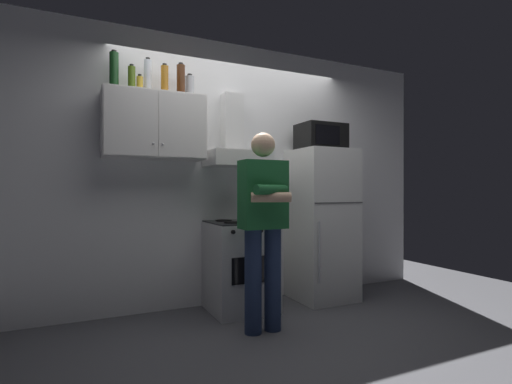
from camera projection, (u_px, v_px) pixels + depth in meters
name	position (u px, v px, depth m)	size (l,w,h in m)	color
ground_plane	(256.00, 317.00, 3.51)	(7.00, 7.00, 0.00)	#4C4C51
back_wall_tiled	(232.00, 173.00, 4.05)	(4.80, 0.10, 2.70)	white
upper_cabinet	(154.00, 126.00, 3.49)	(0.90, 0.37, 0.60)	white
stove_oven	(240.00, 266.00, 3.72)	(0.60, 0.62, 0.87)	silver
range_hood	(236.00, 147.00, 3.83)	(0.60, 0.44, 0.75)	white
refrigerator	(322.00, 224.00, 4.12)	(0.60, 0.62, 1.60)	white
microwave	(321.00, 137.00, 4.13)	(0.48, 0.37, 0.28)	black
person_standing	(263.00, 222.00, 3.14)	(0.38, 0.33, 1.64)	navy
cooking_pot	(258.00, 215.00, 3.66)	(0.28, 0.18, 0.11)	#B7BABF
bottle_rum_dark	(181.00, 80.00, 3.58)	(0.08, 0.08, 0.31)	#47230F
bottle_wine_green	(114.00, 71.00, 3.37)	(0.08, 0.08, 0.35)	#19471E
bottle_vodka_clear	(148.00, 77.00, 3.50)	(0.07, 0.07, 0.33)	silver
bottle_liquor_amber	(165.00, 80.00, 3.51)	(0.07, 0.07, 0.28)	#B7721E
bottle_olive_oil	(132.00, 78.00, 3.39)	(0.06, 0.06, 0.23)	#4C6B19
bottle_canister_steel	(190.00, 87.00, 3.66)	(0.08, 0.08, 0.23)	#B2B5BA
bottle_spice_jar	(140.00, 84.00, 3.44)	(0.06, 0.06, 0.16)	gold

